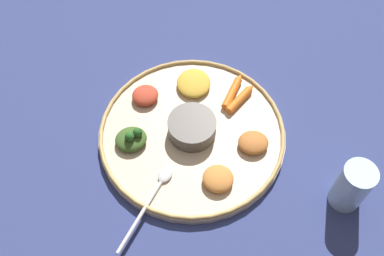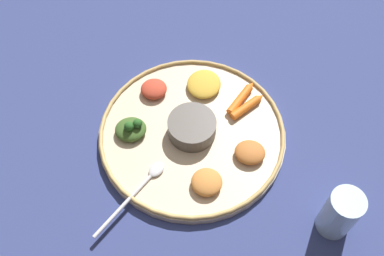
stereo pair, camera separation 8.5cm
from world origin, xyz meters
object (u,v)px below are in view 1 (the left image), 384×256
(greens_pile, at_px, (131,139))
(carrot_outer, at_px, (233,91))
(center_bowl, at_px, (192,127))
(carrot_near_spoon, at_px, (241,98))
(spoon, at_px, (153,195))
(drinking_glass, at_px, (351,188))

(greens_pile, height_order, carrot_outer, greens_pile)
(center_bowl, distance_m, carrot_near_spoon, 0.12)
(spoon, xyz_separation_m, greens_pile, (-0.08, -0.08, 0.01))
(spoon, distance_m, carrot_outer, 0.27)
(carrot_near_spoon, bearing_deg, center_bowl, -29.53)
(center_bowl, xyz_separation_m, drinking_glass, (0.01, 0.30, 0.01))
(greens_pile, bearing_deg, center_bowl, 124.18)
(spoon, relative_size, drinking_glass, 1.71)
(spoon, xyz_separation_m, carrot_near_spoon, (-0.26, 0.07, 0.00))
(greens_pile, bearing_deg, spoon, 45.54)
(center_bowl, xyz_separation_m, carrot_outer, (-0.12, 0.04, -0.01))
(center_bowl, distance_m, carrot_outer, 0.13)
(greens_pile, xyz_separation_m, drinking_glass, (-0.05, 0.40, 0.02))
(carrot_near_spoon, bearing_deg, greens_pile, -42.28)
(carrot_outer, xyz_separation_m, drinking_glass, (0.13, 0.26, 0.02))
(spoon, height_order, greens_pile, greens_pile)
(spoon, bearing_deg, greens_pile, -134.46)
(center_bowl, distance_m, drinking_glass, 0.30)
(center_bowl, bearing_deg, greens_pile, -55.82)
(carrot_outer, bearing_deg, center_bowl, -18.63)
(greens_pile, distance_m, carrot_near_spoon, 0.23)
(greens_pile, bearing_deg, carrot_near_spoon, 137.72)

